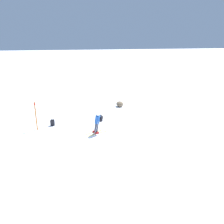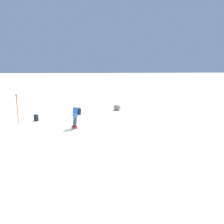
{
  "view_description": "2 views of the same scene",
  "coord_description": "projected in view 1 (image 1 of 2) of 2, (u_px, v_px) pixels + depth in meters",
  "views": [
    {
      "loc": [
        13.16,
        -2.77,
        6.46
      ],
      "look_at": [
        -2.06,
        1.45,
        1.27
      ],
      "focal_mm": 35.0,
      "sensor_mm": 36.0,
      "label": 1
    },
    {
      "loc": [
        13.06,
        0.89,
        4.0
      ],
      "look_at": [
        -1.81,
        2.6,
        0.95
      ],
      "focal_mm": 35.0,
      "sensor_mm": 36.0,
      "label": 2
    }
  ],
  "objects": [
    {
      "name": "trail_marker",
      "position": [
        36.0,
        115.0,
        16.18
      ],
      "size": [
        0.13,
        0.13,
        2.19
      ],
      "color": "orange",
      "rests_on": "ground"
    },
    {
      "name": "exposed_boulder_0",
      "position": [
        120.0,
        104.0,
        22.3
      ],
      "size": [
        0.84,
        0.71,
        0.55
      ],
      "primitive_type": "ellipsoid",
      "color": "#7A664C",
      "rests_on": "ground"
    },
    {
      "name": "spare_backpack",
      "position": [
        53.0,
        123.0,
        17.29
      ],
      "size": [
        0.28,
        0.34,
        0.5
      ],
      "rotation": [
        0.0,
        0.0,
        4.48
      ],
      "color": "black",
      "rests_on": "ground"
    },
    {
      "name": "skier",
      "position": [
        97.0,
        122.0,
        15.51
      ],
      "size": [
        1.28,
        1.69,
        1.74
      ],
      "rotation": [
        0.0,
        0.0,
        0.34
      ],
      "color": "yellow",
      "rests_on": "ground"
    },
    {
      "name": "ground_plane",
      "position": [
        100.0,
        141.0,
        14.77
      ],
      "size": [
        300.0,
        300.0,
        0.0
      ],
      "primitive_type": "plane",
      "color": "white"
    }
  ]
}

